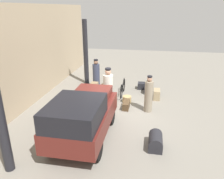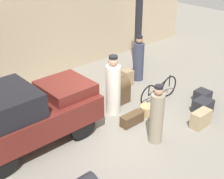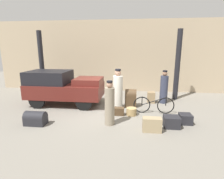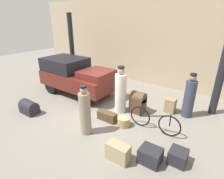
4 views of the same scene
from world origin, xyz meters
TOP-DOWN VIEW (x-y plane):
  - ground_plane at (0.00, 0.00)m, footprint 30.00×30.00m
  - station_building_facade at (0.00, 4.08)m, footprint 16.00×0.15m
  - canopy_pillar_left at (-4.19, 2.36)m, footprint 0.27×0.27m
  - canopy_pillar_right at (3.47, 2.36)m, footprint 0.27×0.27m
  - truck at (-2.32, 0.74)m, footprint 3.62×1.72m
  - bicycle at (2.04, -0.03)m, footprint 1.73×0.04m
  - wicker_basket at (1.09, -0.37)m, footprint 0.43×0.43m
  - porter_carrying_trunk at (0.45, 0.42)m, footprint 0.44×0.44m
  - porter_standing_middle at (2.70, 1.56)m, footprint 0.39×0.39m
  - porter_lifting_near_truck at (0.30, -1.40)m, footprint 0.36×0.36m
  - suitcase_black_upright at (1.78, -1.79)m, footprint 0.62×0.31m
  - suitcase_small_leather at (3.09, -0.99)m, footprint 0.43×0.46m
  - suitcase_tan_flat at (0.41, -0.42)m, footprint 0.73×0.27m
  - trunk_barrel_dark at (1.04, 0.77)m, footprint 0.53×0.49m
  - trunk_umber_medium at (-2.40, -1.73)m, footprint 0.75×0.45m
  - trunk_wicker_pale at (2.51, -1.38)m, footprint 0.54×0.46m
  - trunk_large_brown at (2.08, 1.51)m, footprint 0.37×0.36m

SIDE VIEW (x-z plane):
  - ground_plane at x=0.00m, z-range 0.00..0.00m
  - wicker_basket at x=1.09m, z-range 0.00..0.31m
  - suitcase_tan_flat at x=0.41m, z-range 0.00..0.33m
  - suitcase_small_leather at x=3.09m, z-range 0.00..0.36m
  - trunk_wicker_pale at x=2.51m, z-range 0.00..0.40m
  - trunk_umber_medium at x=-2.40m, z-range -0.03..0.48m
  - suitcase_black_upright at x=1.78m, z-range 0.00..0.48m
  - trunk_large_brown at x=2.08m, z-range 0.00..0.56m
  - bicycle at x=2.04m, z-range -0.01..0.75m
  - trunk_barrel_dark at x=1.04m, z-range 0.01..0.86m
  - porter_lifting_near_truck at x=0.30m, z-range -0.07..1.57m
  - porter_standing_middle at x=2.70m, z-range -0.07..1.61m
  - porter_carrying_trunk at x=0.45m, z-range -0.08..1.76m
  - truck at x=-2.32m, z-range 0.10..1.77m
  - canopy_pillar_left at x=-4.19m, z-range 0.00..3.73m
  - canopy_pillar_right at x=3.47m, z-range 0.00..3.73m
  - station_building_facade at x=0.00m, z-range 0.00..4.50m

